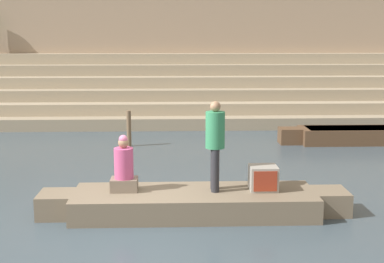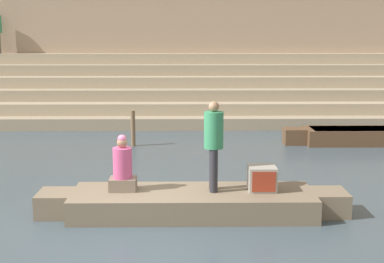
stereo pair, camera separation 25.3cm
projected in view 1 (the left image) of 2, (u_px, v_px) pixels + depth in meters
ground_plane at (131, 221)px, 9.51m from camera, size 120.00×120.00×0.00m
ghat_steps at (153, 96)px, 20.75m from camera, size 36.00×4.25×2.49m
back_wall at (154, 29)px, 22.38m from camera, size 34.20×1.28×6.98m
rowboat_main at (194, 202)px, 9.83m from camera, size 5.67×1.47×0.43m
person_standing at (215, 140)px, 9.70m from camera, size 0.35×0.35×1.66m
person_rowing at (124, 169)px, 9.78m from camera, size 0.49×0.39×1.04m
tv_set at (263, 178)px, 9.86m from camera, size 0.50×0.48×0.45m
moored_boat_shore at (377, 135)px, 16.26m from camera, size 5.97×1.07×0.48m
mooring_post at (129, 129)px, 15.73m from camera, size 0.13×0.13×1.06m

